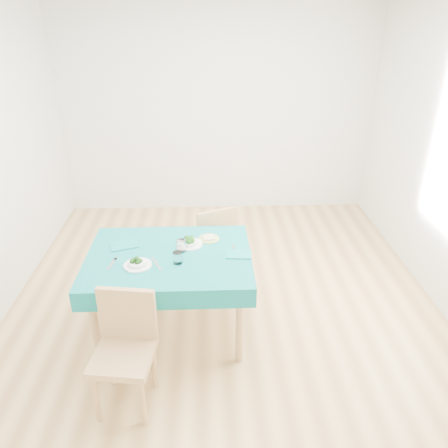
{
  "coord_description": "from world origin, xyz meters",
  "views": [
    {
      "loc": [
        -0.13,
        -3.35,
        2.53
      ],
      "look_at": [
        0.0,
        0.0,
        0.85
      ],
      "focal_mm": 35.0,
      "sensor_mm": 36.0,
      "label": 1
    }
  ],
  "objects_px": {
    "chair_far": "(210,237)",
    "bowl_near": "(137,262)",
    "side_plate": "(209,239)",
    "chair_near": "(122,349)",
    "bowl_far": "(189,241)",
    "table": "(171,294)"
  },
  "relations": [
    {
      "from": "bowl_near",
      "to": "side_plate",
      "type": "xyz_separation_m",
      "value": [
        0.54,
        0.4,
        -0.03
      ]
    },
    {
      "from": "table",
      "to": "chair_far",
      "type": "xyz_separation_m",
      "value": [
        0.33,
        0.79,
        0.11
      ]
    },
    {
      "from": "bowl_near",
      "to": "bowl_far",
      "type": "bearing_deg",
      "value": 38.93
    },
    {
      "from": "chair_near",
      "to": "bowl_near",
      "type": "xyz_separation_m",
      "value": [
        0.04,
        0.61,
        0.29
      ]
    },
    {
      "from": "bowl_near",
      "to": "side_plate",
      "type": "distance_m",
      "value": 0.68
    },
    {
      "from": "bowl_near",
      "to": "bowl_far",
      "type": "relative_size",
      "value": 0.99
    },
    {
      "from": "chair_far",
      "to": "bowl_near",
      "type": "height_order",
      "value": "chair_far"
    },
    {
      "from": "chair_far",
      "to": "bowl_near",
      "type": "bearing_deg",
      "value": 37.17
    },
    {
      "from": "table",
      "to": "chair_far",
      "type": "height_order",
      "value": "chair_far"
    },
    {
      "from": "bowl_near",
      "to": "side_plate",
      "type": "bearing_deg",
      "value": 36.57
    },
    {
      "from": "chair_near",
      "to": "side_plate",
      "type": "height_order",
      "value": "chair_near"
    },
    {
      "from": "table",
      "to": "chair_near",
      "type": "bearing_deg",
      "value": -109.29
    },
    {
      "from": "chair_far",
      "to": "bowl_far",
      "type": "distance_m",
      "value": 0.73
    },
    {
      "from": "chair_near",
      "to": "chair_far",
      "type": "xyz_separation_m",
      "value": [
        0.6,
        1.56,
        -0.01
      ]
    },
    {
      "from": "chair_far",
      "to": "side_plate",
      "type": "bearing_deg",
      "value": 66.48
    },
    {
      "from": "table",
      "to": "bowl_near",
      "type": "height_order",
      "value": "bowl_near"
    },
    {
      "from": "chair_far",
      "to": "bowl_far",
      "type": "xyz_separation_m",
      "value": [
        -0.17,
        -0.64,
        0.31
      ]
    },
    {
      "from": "bowl_far",
      "to": "side_plate",
      "type": "distance_m",
      "value": 0.19
    },
    {
      "from": "chair_near",
      "to": "side_plate",
      "type": "bearing_deg",
      "value": 67.72
    },
    {
      "from": "chair_far",
      "to": "bowl_far",
      "type": "relative_size",
      "value": 4.51
    },
    {
      "from": "chair_near",
      "to": "chair_far",
      "type": "height_order",
      "value": "chair_near"
    },
    {
      "from": "table",
      "to": "bowl_far",
      "type": "relative_size",
      "value": 6.02
    }
  ]
}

